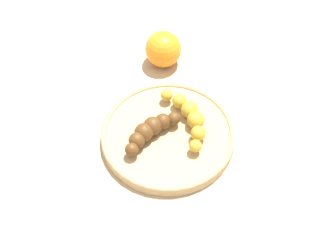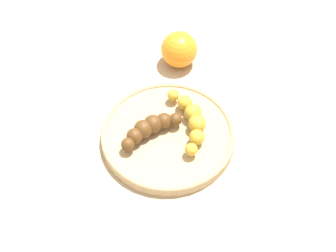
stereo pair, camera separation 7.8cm
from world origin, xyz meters
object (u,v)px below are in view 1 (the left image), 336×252
at_px(banana_overripe, 150,130).
at_px(banana_spotted, 189,116).
at_px(orange_fruit, 163,49).
at_px(fruit_bowl, 168,134).

relative_size(banana_overripe, banana_spotted, 0.76).
bearing_deg(banana_overripe, orange_fruit, -49.16).
relative_size(fruit_bowl, banana_spotted, 1.63).
bearing_deg(banana_spotted, fruit_bowl, -171.47).
xyz_separation_m(banana_overripe, orange_fruit, (0.19, -0.09, 0.00)).
bearing_deg(banana_overripe, fruit_bowl, -117.74).
bearing_deg(fruit_bowl, banana_overripe, 87.85).
distance_m(fruit_bowl, orange_fruit, 0.20).
bearing_deg(fruit_bowl, banana_spotted, -75.83).
distance_m(fruit_bowl, banana_spotted, 0.05).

